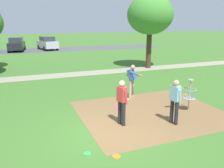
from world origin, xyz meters
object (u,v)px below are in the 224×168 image
(player_throwing, at_px, (122,100))
(parked_car_center_left, at_px, (17,44))
(player_foreground_watching, at_px, (175,99))
(frisbee_far_right, at_px, (176,89))
(disc_golf_basket, at_px, (188,94))
(frisbee_by_tee, at_px, (116,157))
(frisbee_scattered_a, at_px, (87,154))
(frisbee_near_basket, at_px, (185,94))
(tree_near_right, at_px, (150,15))
(frisbee_far_left, at_px, (117,107))
(parked_car_center_right, at_px, (47,43))
(player_waiting_left, at_px, (132,79))

(player_throwing, height_order, parked_car_center_left, parked_car_center_left)
(player_foreground_watching, height_order, parked_car_center_left, parked_car_center_left)
(player_foreground_watching, relative_size, frisbee_far_right, 7.04)
(disc_golf_basket, height_order, frisbee_by_tee, disc_golf_basket)
(disc_golf_basket, height_order, frisbee_scattered_a, disc_golf_basket)
(frisbee_near_basket, height_order, tree_near_right, tree_near_right)
(tree_near_right, bearing_deg, frisbee_far_right, -105.85)
(frisbee_near_basket, distance_m, parked_car_center_left, 25.76)
(frisbee_by_tee, bearing_deg, player_foreground_watching, 24.58)
(disc_golf_basket, height_order, player_throwing, player_throwing)
(player_foreground_watching, xyz_separation_m, frisbee_far_right, (3.08, 3.98, -0.96))
(frisbee_by_tee, relative_size, parked_car_center_left, 0.05)
(player_foreground_watching, distance_m, frisbee_near_basket, 4.16)
(frisbee_by_tee, height_order, frisbee_far_left, same)
(frisbee_near_basket, height_order, frisbee_by_tee, same)
(disc_golf_basket, distance_m, parked_car_center_right, 26.81)
(parked_car_center_left, bearing_deg, tree_near_right, -58.64)
(frisbee_near_basket, height_order, parked_car_center_left, parked_car_center_left)
(frisbee_near_basket, xyz_separation_m, frisbee_far_right, (0.26, 1.09, 0.00))
(player_throwing, distance_m, player_waiting_left, 3.34)
(player_throwing, xyz_separation_m, frisbee_far_left, (0.54, 1.79, -0.96))
(frisbee_far_left, relative_size, frisbee_scattered_a, 0.92)
(player_waiting_left, bearing_deg, parked_car_center_left, 102.60)
(player_waiting_left, height_order, frisbee_far_right, player_waiting_left)
(frisbee_near_basket, relative_size, frisbee_far_right, 0.82)
(player_foreground_watching, height_order, frisbee_near_basket, player_foreground_watching)
(player_waiting_left, distance_m, frisbee_far_left, 1.89)
(disc_golf_basket, xyz_separation_m, player_foreground_watching, (-1.40, -0.96, 0.21))
(player_waiting_left, bearing_deg, frisbee_far_left, -140.68)
(player_throwing, bearing_deg, parked_car_center_right, 88.90)
(frisbee_far_left, xyz_separation_m, frisbee_scattered_a, (-2.32, -3.31, 0.00))
(frisbee_by_tee, height_order, frisbee_far_right, same)
(frisbee_far_left, relative_size, frisbee_far_right, 0.84)
(frisbee_by_tee, bearing_deg, disc_golf_basket, 27.99)
(tree_near_right, xyz_separation_m, parked_car_center_right, (-6.25, 17.24, -3.38))
(player_throwing, distance_m, frisbee_far_left, 2.10)
(frisbee_by_tee, relative_size, frisbee_scattered_a, 1.07)
(player_foreground_watching, bearing_deg, parked_car_center_right, 92.81)
(frisbee_far_right, relative_size, frisbee_scattered_a, 1.09)
(frisbee_scattered_a, height_order, parked_car_center_left, parked_car_center_left)
(disc_golf_basket, bearing_deg, parked_car_center_left, 104.49)
(frisbee_scattered_a, distance_m, parked_car_center_right, 28.61)
(player_foreground_watching, xyz_separation_m, frisbee_far_left, (-1.33, 2.44, -0.96))
(frisbee_near_basket, bearing_deg, player_waiting_left, 169.00)
(frisbee_far_left, relative_size, tree_near_right, 0.03)
(player_waiting_left, relative_size, frisbee_near_basket, 8.55)
(player_throwing, xyz_separation_m, parked_car_center_right, (0.52, 26.98, -0.05))
(disc_golf_basket, xyz_separation_m, tree_near_right, (3.50, 9.43, 3.55))
(frisbee_far_left, height_order, parked_car_center_right, parked_car_center_right)
(frisbee_near_basket, distance_m, frisbee_far_right, 1.12)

